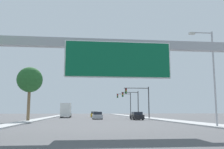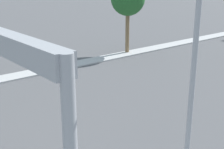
{
  "view_description": "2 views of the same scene",
  "coord_description": "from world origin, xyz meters",
  "views": [
    {
      "loc": [
        -2.56,
        -0.99,
        1.62
      ],
      "look_at": [
        0.0,
        22.21,
        5.02
      ],
      "focal_mm": 40.0,
      "sensor_mm": 36.0,
      "label": 1
    },
    {
      "loc": [
        16.09,
        14.31,
        8.86
      ],
      "look_at": [
        -0.89,
        28.37,
        1.95
      ],
      "focal_mm": 50.0,
      "sensor_mm": 36.0,
      "label": 2
    }
  ],
  "objects": [
    {
      "name": "car_mid_center",
      "position": [
        0.0,
        48.66,
        0.68
      ],
      "size": [
        1.88,
        4.77,
        1.44
      ],
      "color": "#A5A8AD",
      "rests_on": "ground"
    },
    {
      "name": "truck_box_primary",
      "position": [
        -7.0,
        61.66,
        1.74
      ],
      "size": [
        2.35,
        7.16,
        3.44
      ],
      "color": "navy",
      "rests_on": "ground"
    },
    {
      "name": "sign_gantry",
      "position": [
        0.0,
        17.89,
        5.97
      ],
      "size": [
        20.28,
        0.73,
        7.17
      ],
      "color": "#9EA0A5",
      "rests_on": "ground"
    },
    {
      "name": "traffic_light_far_intersection",
      "position": [
        9.03,
        68.0,
        4.4
      ],
      "size": [
        4.05,
        0.32,
        6.6
      ],
      "color": "#2D2D30",
      "rests_on": "ground"
    },
    {
      "name": "traffic_light_mid_block",
      "position": [
        8.96,
        58.0,
        4.24
      ],
      "size": [
        4.16,
        0.32,
        6.32
      ],
      "color": "#2D2D30",
      "rests_on": "ground"
    },
    {
      "name": "street_lamp_right",
      "position": [
        10.07,
        22.47,
        5.63
      ],
      "size": [
        2.52,
        0.28,
        9.68
      ],
      "color": "#9EA0A5",
      "rests_on": "ground"
    },
    {
      "name": "traffic_light_near_intersection",
      "position": [
        8.64,
        48.0,
        4.38
      ],
      "size": [
        5.12,
        0.32,
        6.42
      ],
      "color": "#2D2D30",
      "rests_on": "ground"
    },
    {
      "name": "car_far_right",
      "position": [
        0.0,
        64.3,
        0.69
      ],
      "size": [
        1.78,
        4.78,
        1.45
      ],
      "color": "gold",
      "rests_on": "ground"
    },
    {
      "name": "palm_tree_background",
      "position": [
        -11.2,
        39.27,
        6.43
      ],
      "size": [
        3.99,
        3.99,
        8.49
      ],
      "color": "brown",
      "rests_on": "ground"
    },
    {
      "name": "median_strip_left",
      "position": [
        -10.75,
        60.0,
        0.07
      ],
      "size": [
        2.0,
        120.0,
        0.15
      ],
      "color": "#ADADAD",
      "rests_on": "ground"
    },
    {
      "name": "car_near_center",
      "position": [
        7.0,
        44.36,
        0.68
      ],
      "size": [
        1.8,
        4.62,
        1.44
      ],
      "color": "black",
      "rests_on": "ground"
    },
    {
      "name": "sidewalk_right",
      "position": [
        11.25,
        60.0,
        0.07
      ],
      "size": [
        3.0,
        120.0,
        0.15
      ],
      "color": "#ADADAD",
      "rests_on": "ground"
    }
  ]
}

